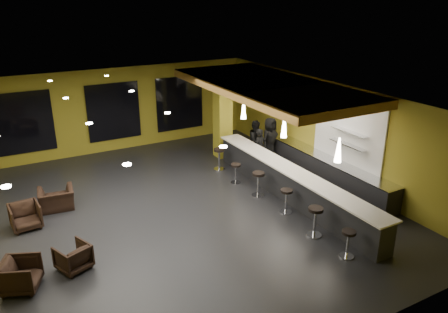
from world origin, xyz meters
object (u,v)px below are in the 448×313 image
armchair_b (73,257)px  bar_stool_2 (286,198)px  bar_stool_0 (348,240)px  bar_stool_4 (236,171)px  bar_stool_3 (258,181)px  bar_stool_5 (219,156)px  pendant_1 (284,127)px  column (223,115)px  armchair_d (56,199)px  armchair_c (25,216)px  staff_a (260,149)px  staff_b (256,141)px  pendant_0 (338,150)px  armchair_a (20,275)px  bar_counter (290,185)px  staff_c (270,140)px  prep_counter (327,170)px  pendant_2 (244,109)px  bar_stool_1 (315,218)px

armchair_b → bar_stool_2: (6.32, -0.13, 0.16)m
bar_stool_0 → bar_stool_4: bar_stool_0 is taller
bar_stool_3 → bar_stool_5: bearing=90.9°
pendant_1 → bar_stool_0: size_ratio=0.93×
column → bar_stool_5: column is taller
armchair_d → pendant_1: bearing=166.3°
pendant_1 → armchair_c: size_ratio=0.86×
armchair_d → bar_stool_5: bearing=-170.1°
staff_a → staff_b: size_ratio=0.95×
staff_a → armchair_c: staff_a is taller
pendant_0 → bar_stool_5: (-0.83, 5.36, -1.81)m
staff_a → bar_stool_0: bearing=-118.6°
pendant_0 → armchair_c: pendant_0 is taller
armchair_a → bar_stool_4: (7.29, 2.74, 0.09)m
bar_counter → armchair_a: bearing=-174.6°
pendant_0 → bar_stool_5: 5.72m
staff_c → bar_stool_3: bearing=-151.1°
bar_stool_2 → bar_counter: bearing=45.6°
pendant_0 → bar_stool_0: size_ratio=0.93×
prep_counter → column: size_ratio=1.71×
staff_a → bar_stool_3: bearing=-140.9°
bar_counter → bar_stool_5: bar_counter is taller
armchair_a → bar_stool_5: (7.37, 4.14, 0.17)m
armchair_c → bar_counter: bearing=-20.2°
prep_counter → staff_a: bearing=122.2°
staff_a → bar_stool_5: bearing=139.8°
column → bar_stool_5: 1.92m
staff_a → bar_stool_3: 2.46m
pendant_0 → staff_a: pendant_0 is taller
bar_stool_5 → prep_counter: bearing=-45.3°
pendant_2 → armchair_c: pendant_2 is taller
bar_stool_0 → bar_stool_4: 5.38m
pendant_2 → staff_a: size_ratio=0.44×
pendant_1 → armchair_b: size_ratio=0.95×
pendant_0 → armchair_c: 9.06m
bar_stool_1 → prep_counter: bearing=43.8°
armchair_a → armchair_c: size_ratio=1.00×
bar_stool_1 → staff_b: bearing=73.0°
column → bar_stool_2: size_ratio=4.55×
staff_c → armchair_b: staff_c is taller
pendant_2 → armchair_b: (-7.00, -3.56, -2.02)m
bar_stool_1 → bar_stool_3: bar_stool_1 is taller
pendant_1 → staff_c: bearing=63.4°
staff_b → armchair_b: size_ratio=2.25×
staff_a → bar_stool_1: staff_a is taller
pendant_1 → bar_stool_4: pendant_1 is taller
bar_stool_0 → bar_stool_2: bar_stool_2 is taller
armchair_b → bar_stool_5: bar_stool_5 is taller
pendant_2 → pendant_0: bearing=-90.0°
armchair_d → staff_b: bearing=-169.7°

